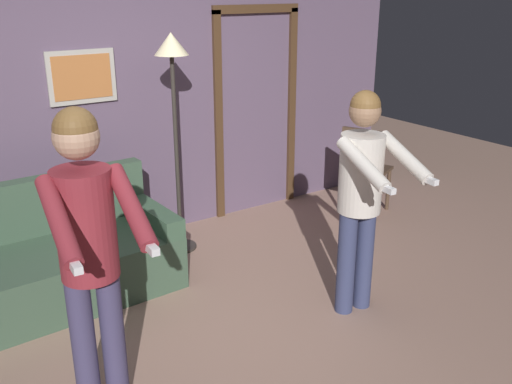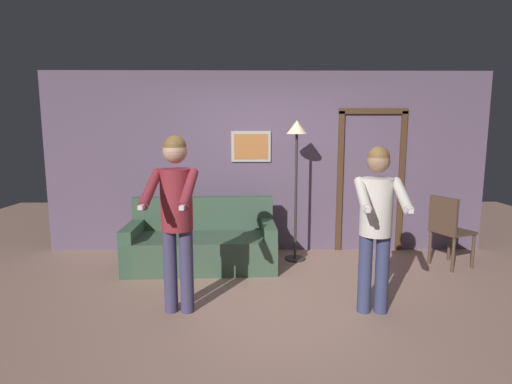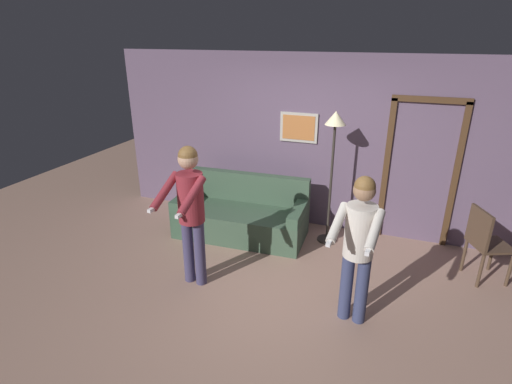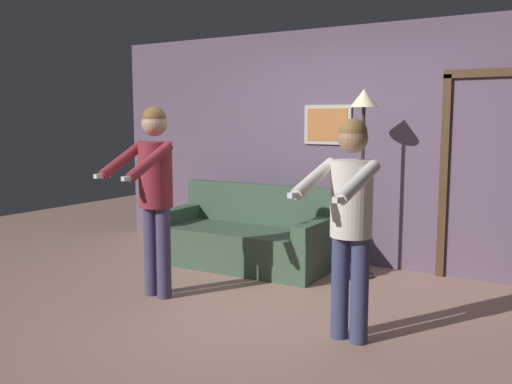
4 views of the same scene
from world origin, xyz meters
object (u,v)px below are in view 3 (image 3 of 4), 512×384
at_px(torchiere_lamp, 334,140).
at_px(person_standing_right, 359,239).
at_px(person_standing_left, 190,204).
at_px(dining_chair_distant, 485,241).
at_px(couch, 242,217).

height_order(torchiere_lamp, person_standing_right, torchiere_lamp).
relative_size(person_standing_left, dining_chair_distant, 1.84).
bearing_deg(torchiere_lamp, dining_chair_distant, -9.63).
relative_size(couch, dining_chair_distant, 2.08).
relative_size(person_standing_right, dining_chair_distant, 1.73).
distance_m(torchiere_lamp, dining_chair_distant, 2.19).
height_order(couch, person_standing_left, person_standing_left).
bearing_deg(couch, person_standing_left, -92.48).
xyz_separation_m(person_standing_left, dining_chair_distant, (3.24, 1.29, -0.51)).
height_order(person_standing_left, dining_chair_distant, person_standing_left).
distance_m(person_standing_left, dining_chair_distant, 3.53).
distance_m(couch, dining_chair_distant, 3.19).
relative_size(person_standing_left, person_standing_right, 1.06).
bearing_deg(dining_chair_distant, torchiere_lamp, 170.37).
distance_m(person_standing_left, person_standing_right, 1.88).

